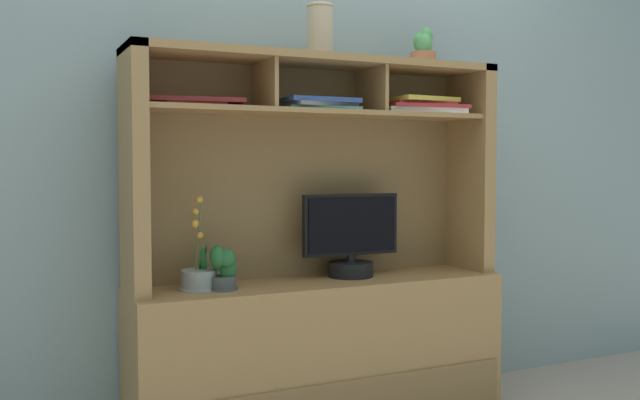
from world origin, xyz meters
TOP-DOWN VIEW (x-y plane):
  - back_wall at (0.00, 0.23)m, footprint 6.00×0.02m
  - media_console at (0.00, 0.01)m, footprint 1.56×0.43m
  - tv_monitor at (0.15, 0.02)m, footprint 0.44×0.19m
  - potted_orchid at (-0.51, 0.00)m, footprint 0.16×0.16m
  - potted_fern at (-0.43, -0.05)m, footprint 0.11×0.11m
  - magazine_stack_left at (0.47, -0.03)m, footprint 0.39×0.24m
  - magazine_stack_centre at (-0.50, 0.05)m, footprint 0.38×0.23m
  - magazine_stack_right at (-0.02, -0.03)m, footprint 0.32×0.23m
  - potted_succulent at (0.51, 0.02)m, footprint 0.13×0.13m
  - ceramic_vase at (0.00, 0.00)m, footprint 0.11×0.11m

SIDE VIEW (x-z plane):
  - media_console at x=0.00m, z-range -0.30..1.21m
  - potted_orchid at x=-0.51m, z-range 0.47..0.83m
  - potted_fern at x=-0.43m, z-range 0.60..0.77m
  - tv_monitor at x=0.15m, z-range 0.57..0.92m
  - magazine_stack_centre at x=-0.50m, z-range 1.30..1.33m
  - magazine_stack_right at x=-0.02m, z-range 1.29..1.34m
  - magazine_stack_left at x=0.47m, z-range 1.29..1.36m
  - back_wall at x=0.00m, z-range 0.00..2.80m
  - potted_succulent at x=0.51m, z-range 1.50..1.66m
  - ceramic_vase at x=0.00m, z-range 1.51..1.72m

